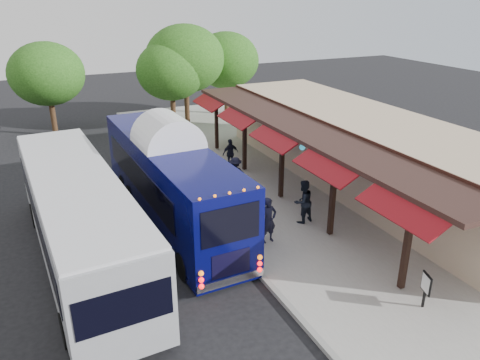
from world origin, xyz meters
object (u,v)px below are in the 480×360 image
coach_bus (170,178)px  ped_d (235,174)px  city_bus (78,215)px  ped_c (230,153)px  sign_board (426,285)px  ped_a (269,220)px  ped_b (303,201)px

coach_bus → ped_d: coach_bus is taller
city_bus → ped_d: bearing=20.5°
ped_c → sign_board: ped_c is taller
city_bus → ped_c: size_ratio=7.80×
ped_a → ped_b: ped_b is taller
ped_b → ped_c: 7.31m
ped_b → ped_d: ped_b is taller
ped_b → ped_d: 4.37m
ped_a → ped_c: ped_a is taller
ped_b → sign_board: (0.34, -6.47, -0.14)m
ped_c → ped_d: (-1.09, -3.11, 0.05)m
coach_bus → city_bus: coach_bus is taller
ped_d → coach_bus: bearing=28.4°
city_bus → ped_b: 8.81m
sign_board → ped_a: bearing=131.4°
ped_a → ped_b: 2.26m
ped_a → ped_d: (0.88, 5.09, -0.06)m
sign_board → coach_bus: bearing=137.6°
ped_b → ped_d: bearing=-84.5°
ped_c → sign_board: size_ratio=1.38×
ped_d → sign_board: (1.54, -10.67, -0.06)m
ped_a → ped_d: bearing=75.7°
ped_c → ped_b: bearing=86.2°
ped_d → ped_b: bearing=111.4°
city_bus → sign_board: (9.07, -7.34, -0.90)m
coach_bus → ped_b: bearing=-31.2°
city_bus → ped_b: bearing=-9.1°
coach_bus → city_bus: size_ratio=0.93×
sign_board → ped_d: bearing=116.2°
ped_a → coach_bus: bearing=123.5°
ped_d → city_bus: bearing=29.3°
ped_a → ped_c: bearing=72.0°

